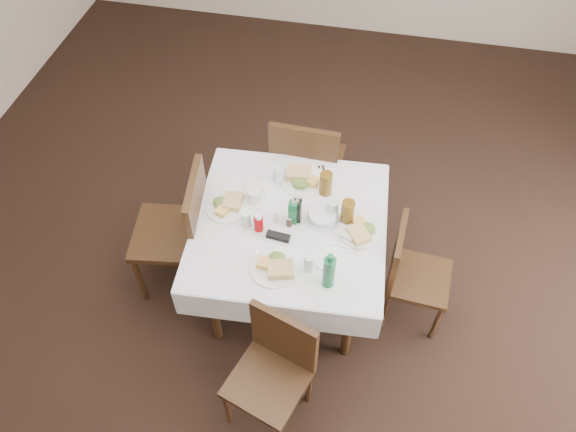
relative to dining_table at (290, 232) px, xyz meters
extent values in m
plane|color=black|center=(0.00, -0.09, -0.67)|extent=(7.00, 7.00, 0.00)
cylinder|color=black|center=(-0.40, -0.45, -0.31)|extent=(0.06, 0.06, 0.72)
cylinder|color=black|center=(-0.45, 0.40, -0.31)|extent=(0.06, 0.06, 0.72)
cylinder|color=black|center=(0.45, -0.40, -0.31)|extent=(0.06, 0.06, 0.72)
cylinder|color=black|center=(0.40, 0.45, -0.31)|extent=(0.06, 0.06, 0.72)
cube|color=black|center=(0.00, 0.00, 0.06)|extent=(1.13, 1.13, 0.03)
cube|color=silver|center=(0.00, 0.00, 0.08)|extent=(1.24, 1.24, 0.01)
cube|color=silver|center=(-0.04, 0.58, -0.03)|extent=(1.16, 0.09, 0.22)
cube|color=silver|center=(0.04, -0.58, -0.03)|extent=(1.16, 0.09, 0.22)
cube|color=silver|center=(0.58, 0.04, -0.03)|extent=(0.09, 1.16, 0.22)
cube|color=silver|center=(-0.58, -0.04, -0.03)|extent=(0.09, 1.16, 0.22)
cube|color=black|center=(-0.02, 0.81, -0.19)|extent=(0.49, 0.49, 0.04)
cube|color=black|center=(-0.03, 0.59, 0.07)|extent=(0.47, 0.06, 0.52)
cylinder|color=black|center=(0.19, 1.00, -0.43)|extent=(0.04, 0.04, 0.48)
cylinder|color=black|center=(0.18, 0.60, -0.43)|extent=(0.04, 0.04, 0.48)
cylinder|color=black|center=(-0.22, 1.02, -0.43)|extent=(0.04, 0.04, 0.48)
cylinder|color=black|center=(-0.23, 0.61, -0.43)|extent=(0.04, 0.04, 0.48)
cube|color=black|center=(0.05, -0.88, -0.26)|extent=(0.51, 0.51, 0.04)
cube|color=black|center=(0.11, -0.70, -0.03)|extent=(0.40, 0.16, 0.44)
cylinder|color=black|center=(-0.17, -0.99, -0.46)|extent=(0.03, 0.03, 0.42)
cylinder|color=black|center=(-0.06, -0.65, -0.46)|extent=(0.03, 0.03, 0.42)
cylinder|color=black|center=(0.28, -0.76, -0.46)|extent=(0.03, 0.03, 0.42)
cube|color=black|center=(0.85, 0.01, -0.27)|extent=(0.42, 0.42, 0.04)
cube|color=black|center=(0.67, 0.02, -0.06)|extent=(0.06, 0.39, 0.42)
cylinder|color=black|center=(1.00, -0.17, -0.47)|extent=(0.03, 0.03, 0.40)
cylinder|color=black|center=(0.67, -0.15, -0.47)|extent=(0.03, 0.03, 0.40)
cylinder|color=black|center=(1.03, 0.16, -0.47)|extent=(0.03, 0.03, 0.40)
cylinder|color=black|center=(0.70, 0.19, -0.47)|extent=(0.03, 0.03, 0.40)
cube|color=black|center=(-0.80, -0.04, -0.18)|extent=(0.54, 0.54, 0.04)
cube|color=black|center=(-0.59, -0.01, 0.08)|extent=(0.11, 0.48, 0.52)
cylinder|color=black|center=(-1.04, 0.14, -0.43)|extent=(0.04, 0.04, 0.49)
cylinder|color=black|center=(-0.63, 0.19, -0.43)|extent=(0.04, 0.04, 0.49)
cylinder|color=black|center=(-0.98, -0.27, -0.43)|extent=(0.04, 0.04, 0.49)
cylinder|color=black|center=(-0.57, -0.21, -0.43)|extent=(0.04, 0.04, 0.49)
cylinder|color=white|center=(0.02, 0.35, 0.10)|extent=(0.30, 0.30, 0.02)
cube|color=tan|center=(-0.02, 0.39, 0.13)|extent=(0.16, 0.13, 0.05)
cube|color=#ECC54D|center=(0.07, 0.34, 0.13)|extent=(0.12, 0.10, 0.04)
ellipsoid|color=#3D6718|center=(0.01, 0.31, 0.13)|extent=(0.11, 0.10, 0.05)
cylinder|color=white|center=(-0.02, -0.35, 0.10)|extent=(0.28, 0.28, 0.01)
cube|color=tan|center=(0.02, -0.37, 0.13)|extent=(0.17, 0.15, 0.05)
cube|color=#ECC54D|center=(-0.07, -0.34, 0.12)|extent=(0.10, 0.08, 0.04)
ellipsoid|color=#3D6718|center=(-0.01, -0.30, 0.13)|extent=(0.10, 0.09, 0.05)
cylinder|color=white|center=(0.43, 0.01, 0.10)|extent=(0.26, 0.26, 0.01)
cube|color=tan|center=(0.42, -0.03, 0.13)|extent=(0.17, 0.17, 0.04)
cube|color=#ECC54D|center=(0.41, 0.06, 0.12)|extent=(0.09, 0.10, 0.03)
ellipsoid|color=#3D6718|center=(0.47, 0.02, 0.13)|extent=(0.10, 0.09, 0.04)
cylinder|color=white|center=(-0.41, 0.04, 0.10)|extent=(0.26, 0.26, 0.01)
cube|color=tan|center=(-0.38, 0.07, 0.13)|extent=(0.11, 0.14, 0.04)
cube|color=#ECC54D|center=(-0.42, -0.01, 0.12)|extent=(0.09, 0.10, 0.03)
ellipsoid|color=#3D6718|center=(-0.45, 0.05, 0.13)|extent=(0.10, 0.09, 0.04)
cylinder|color=white|center=(-0.26, 0.24, 0.10)|extent=(0.17, 0.17, 0.01)
cylinder|color=white|center=(0.27, -0.22, 0.10)|extent=(0.17, 0.17, 0.01)
cylinder|color=silver|center=(-0.14, 0.33, 0.15)|extent=(0.06, 0.06, 0.12)
cylinder|color=silver|center=(0.18, -0.31, 0.15)|extent=(0.06, 0.06, 0.12)
cylinder|color=silver|center=(0.24, 0.11, 0.16)|extent=(0.07, 0.07, 0.13)
cylinder|color=silver|center=(-0.25, -0.07, 0.15)|extent=(0.06, 0.06, 0.11)
cylinder|color=brown|center=(0.17, 0.29, 0.17)|extent=(0.08, 0.08, 0.17)
cylinder|color=brown|center=(0.34, 0.09, 0.17)|extent=(0.08, 0.08, 0.17)
cylinder|color=silver|center=(0.19, 0.06, 0.11)|extent=(0.19, 0.19, 0.03)
cylinder|color=silver|center=(0.19, 0.06, 0.13)|extent=(0.17, 0.17, 0.04)
cube|color=black|center=(0.04, 0.03, 0.18)|extent=(0.05, 0.05, 0.17)
cone|color=silver|center=(0.04, 0.03, 0.28)|extent=(0.03, 0.03, 0.05)
cube|color=#16683A|center=(0.02, 0.02, 0.18)|extent=(0.05, 0.05, 0.17)
cone|color=silver|center=(0.02, 0.02, 0.29)|extent=(0.03, 0.03, 0.05)
cylinder|color=#A30205|center=(-0.17, -0.09, 0.14)|extent=(0.06, 0.06, 0.11)
cylinder|color=white|center=(-0.17, -0.09, 0.21)|extent=(0.04, 0.04, 0.02)
cylinder|color=white|center=(-0.08, -0.01, 0.12)|extent=(0.03, 0.03, 0.06)
cylinder|color=silver|center=(-0.08, -0.01, 0.15)|extent=(0.03, 0.03, 0.01)
cylinder|color=#3E2C21|center=(0.00, -0.02, 0.12)|extent=(0.04, 0.04, 0.07)
cylinder|color=silver|center=(0.00, -0.02, 0.17)|extent=(0.04, 0.04, 0.01)
cylinder|color=white|center=(-0.25, 0.12, 0.10)|extent=(0.14, 0.14, 0.01)
cylinder|color=white|center=(-0.25, 0.12, 0.15)|extent=(0.09, 0.09, 0.09)
cylinder|color=black|center=(-0.25, 0.12, 0.18)|extent=(0.07, 0.07, 0.01)
torus|color=white|center=(-0.22, 0.16, 0.15)|extent=(0.05, 0.06, 0.06)
cube|color=black|center=(-0.04, -0.13, 0.11)|extent=(0.15, 0.06, 0.03)
cylinder|color=#16683A|center=(0.30, -0.38, 0.20)|extent=(0.07, 0.07, 0.22)
cylinder|color=#16683A|center=(0.30, -0.38, 0.34)|extent=(0.03, 0.03, 0.04)
cube|color=white|center=(0.36, -0.05, 0.11)|extent=(0.09, 0.07, 0.04)
cube|color=pink|center=(0.36, -0.05, 0.12)|extent=(0.07, 0.05, 0.02)
cube|color=silver|center=(0.12, 0.43, 0.09)|extent=(0.07, 0.17, 0.01)
cube|color=silver|center=(0.15, 0.44, 0.09)|extent=(0.07, 0.17, 0.01)
cube|color=silver|center=(-0.10, -0.34, 0.10)|extent=(0.04, 0.20, 0.01)
cube|color=silver|center=(-0.13, -0.35, 0.10)|extent=(0.04, 0.20, 0.01)
cube|color=silver|center=(0.37, -0.14, 0.09)|extent=(0.18, 0.03, 0.01)
cube|color=silver|center=(0.37, -0.11, 0.09)|extent=(0.18, 0.03, 0.01)
cube|color=silver|center=(-0.41, 0.11, 0.09)|extent=(0.18, 0.09, 0.01)
cube|color=silver|center=(-0.39, 0.09, 0.09)|extent=(0.18, 0.09, 0.01)
camera|label=1|loc=(0.43, -2.10, 2.76)|focal=35.00mm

